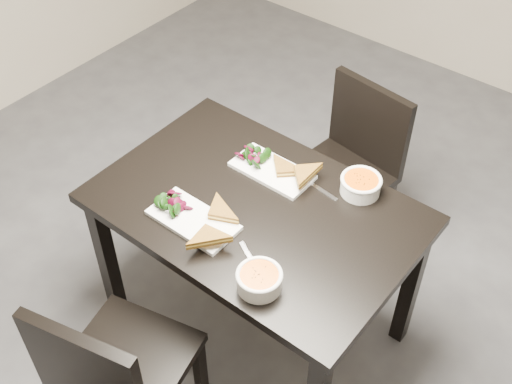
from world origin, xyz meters
TOP-DOWN VIEW (x-y plane):
  - ground at (0.00, 0.00)m, footprint 5.00×5.00m
  - table at (-0.24, 0.06)m, footprint 1.20×0.80m
  - chair_near at (-0.29, -0.66)m, footprint 0.51×0.51m
  - chair_far at (-0.24, 0.77)m, footprint 0.47×0.47m
  - plate_near at (-0.36, -0.14)m, footprint 0.33×0.17m
  - sandwich_near at (-0.30, -0.13)m, footprint 0.20×0.18m
  - salad_near at (-0.46, -0.14)m, footprint 0.10×0.09m
  - soup_bowl_near at (0.01, -0.23)m, footprint 0.16×0.16m
  - cutlery_near at (-0.08, -0.15)m, footprint 0.17×0.10m
  - plate_far at (-0.30, 0.25)m, footprint 0.32×0.16m
  - sandwich_far at (-0.24, 0.23)m, footprint 0.20×0.20m
  - salad_far at (-0.40, 0.25)m, footprint 0.10×0.09m
  - soup_bowl_far at (0.03, 0.37)m, footprint 0.16×0.16m
  - cutlery_far at (-0.10, 0.29)m, footprint 0.18×0.04m

SIDE VIEW (x-z plane):
  - ground at x=0.00m, z-range 0.00..0.00m
  - chair_near at x=-0.29m, z-range 0.06..0.91m
  - chair_far at x=-0.24m, z-range 0.06..0.91m
  - table at x=-0.24m, z-range 0.28..1.03m
  - cutlery_near at x=-0.08m, z-range 0.75..0.75m
  - cutlery_far at x=-0.10m, z-range 0.75..0.75m
  - plate_far at x=-0.30m, z-range 0.75..0.77m
  - plate_near at x=-0.36m, z-range 0.75..0.77m
  - salad_far at x=-0.40m, z-range 0.77..0.81m
  - soup_bowl_near at x=0.01m, z-range 0.75..0.82m
  - salad_near at x=-0.46m, z-range 0.77..0.81m
  - soup_bowl_far at x=0.03m, z-range 0.75..0.83m
  - sandwich_far at x=-0.24m, z-range 0.77..0.82m
  - sandwich_near at x=-0.30m, z-range 0.77..0.82m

